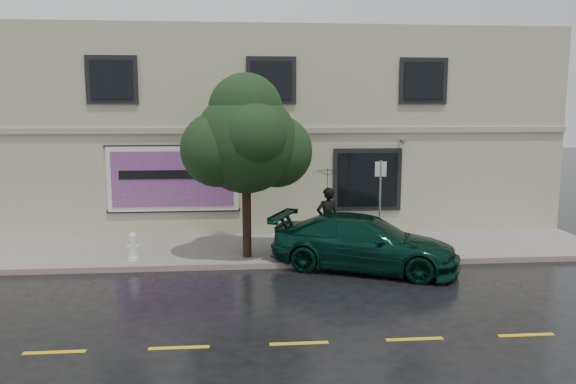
{
  "coord_description": "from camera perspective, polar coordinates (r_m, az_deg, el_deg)",
  "views": [
    {
      "loc": [
        -1.06,
        -13.31,
        4.34
      ],
      "look_at": [
        0.3,
        2.2,
        1.99
      ],
      "focal_mm": 35.0,
      "sensor_mm": 36.0,
      "label": 1
    }
  ],
  "objects": [
    {
      "name": "road_marking",
      "position": [
        10.78,
        1.12,
        -15.12
      ],
      "size": [
        19.0,
        0.12,
        0.01
      ],
      "primitive_type": "cube",
      "color": "gold",
      "rests_on": "ground"
    },
    {
      "name": "building",
      "position": [
        22.35,
        -2.29,
        6.43
      ],
      "size": [
        20.0,
        8.12,
        7.0
      ],
      "color": "beige",
      "rests_on": "ground"
    },
    {
      "name": "street_tree",
      "position": [
        15.54,
        -4.29,
        5.05
      ],
      "size": [
        2.84,
        2.84,
        4.67
      ],
      "color": "black",
      "rests_on": "sidewalk"
    },
    {
      "name": "sign_pole",
      "position": [
        16.55,
        9.33,
        -0.51
      ],
      "size": [
        0.33,
        0.06,
        2.68
      ],
      "rotation": [
        0.0,
        0.0,
        -0.09
      ],
      "color": "gray",
      "rests_on": "sidewalk"
    },
    {
      "name": "car",
      "position": [
        15.32,
        7.76,
        -5.13
      ],
      "size": [
        5.46,
        4.04,
        1.45
      ],
      "primitive_type": "imported",
      "rotation": [
        0.0,
        0.0,
        1.15
      ],
      "color": "#072E21",
      "rests_on": "ground"
    },
    {
      "name": "fire_hydrant",
      "position": [
        16.16,
        -15.43,
        -5.36
      ],
      "size": [
        0.32,
        0.3,
        0.78
      ],
      "rotation": [
        0.0,
        0.0,
        0.24
      ],
      "color": "white",
      "rests_on": "sidewalk"
    },
    {
      "name": "curb",
      "position": [
        15.45,
        -0.88,
        -7.43
      ],
      "size": [
        20.0,
        0.18,
        0.16
      ],
      "primitive_type": "cube",
      "color": "gray",
      "rests_on": "ground"
    },
    {
      "name": "sidewalk",
      "position": [
        17.14,
        -1.3,
        -5.82
      ],
      "size": [
        20.0,
        3.5,
        0.15
      ],
      "primitive_type": "cube",
      "color": "#999690",
      "rests_on": "ground"
    },
    {
      "name": "billboard",
      "position": [
        18.5,
        -11.61,
        1.31
      ],
      "size": [
        4.3,
        0.16,
        2.2
      ],
      "color": "white",
      "rests_on": "ground"
    },
    {
      "name": "pedestrian",
      "position": [
        16.35,
        4.03,
        -2.84
      ],
      "size": [
        0.79,
        0.63,
        1.91
      ],
      "primitive_type": "imported",
      "rotation": [
        0.0,
        0.0,
        3.41
      ],
      "color": "black",
      "rests_on": "sidewalk"
    },
    {
      "name": "ground",
      "position": [
        14.04,
        -0.43,
        -9.41
      ],
      "size": [
        90.0,
        90.0,
        0.0
      ],
      "primitive_type": "plane",
      "color": "black",
      "rests_on": "ground"
    },
    {
      "name": "umbrella",
      "position": [
        16.14,
        4.08,
        1.86
      ],
      "size": [
        1.35,
        1.35,
        0.78
      ],
      "primitive_type": "imported",
      "rotation": [
        0.0,
        0.0,
        0.34
      ],
      "color": "black",
      "rests_on": "pedestrian"
    }
  ]
}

